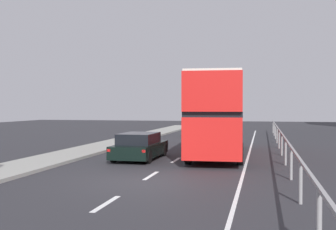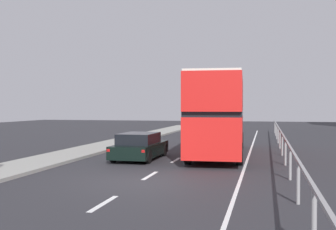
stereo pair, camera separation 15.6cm
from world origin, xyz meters
name	(u,v)px [view 1 (the left image)]	position (x,y,z in m)	size (l,w,h in m)	color
ground_plane	(143,182)	(0.00, 0.00, -0.05)	(74.73, 120.00, 0.10)	#2A2A2E
lane_paint_markings	(225,155)	(2.16, 8.73, 0.00)	(3.52, 46.00, 0.01)	silver
bridge_side_railing	(282,137)	(5.11, 9.00, 0.97)	(0.10, 42.00, 1.19)	gray
double_decker_bus_red	(218,113)	(1.79, 8.53, 2.25)	(3.04, 10.90, 4.20)	red
hatchback_car_near	(140,146)	(-1.82, 5.84, 0.63)	(1.91, 4.37, 1.31)	black
sedan_car_ahead	(198,128)	(-1.51, 23.33, 0.65)	(1.97, 4.41, 1.35)	maroon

